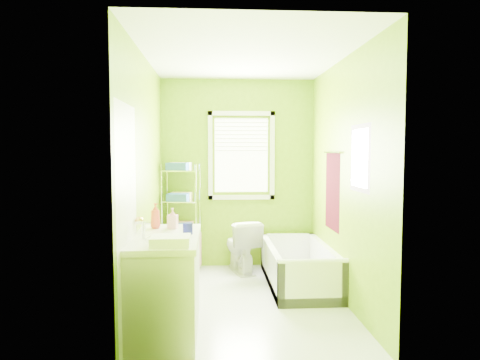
{
  "coord_description": "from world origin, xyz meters",
  "views": [
    {
      "loc": [
        -0.34,
        -4.49,
        1.62
      ],
      "look_at": [
        -0.04,
        0.25,
        1.29
      ],
      "focal_mm": 32.0,
      "sensor_mm": 36.0,
      "label": 1
    }
  ],
  "objects": [
    {
      "name": "ground",
      "position": [
        0.0,
        0.0,
        0.0
      ],
      "size": [
        2.9,
        2.9,
        0.0
      ],
      "primitive_type": "plane",
      "color": "silver",
      "rests_on": "ground"
    },
    {
      "name": "vanity",
      "position": [
        -0.77,
        -0.72,
        0.46
      ],
      "size": [
        0.59,
        1.16,
        1.11
      ],
      "color": "silver",
      "rests_on": "ground"
    },
    {
      "name": "window",
      "position": [
        0.05,
        1.42,
        1.61
      ],
      "size": [
        0.92,
        0.05,
        1.22
      ],
      "color": "white",
      "rests_on": "ground"
    },
    {
      "name": "door",
      "position": [
        -1.04,
        -1.0,
        1.0
      ],
      "size": [
        0.09,
        0.8,
        2.0
      ],
      "color": "white",
      "rests_on": "ground"
    },
    {
      "name": "toilet",
      "position": [
        0.03,
        1.13,
        0.35
      ],
      "size": [
        0.56,
        0.77,
        0.7
      ],
      "primitive_type": "imported",
      "rotation": [
        0.0,
        0.0,
        3.4
      ],
      "color": "white",
      "rests_on": "ground"
    },
    {
      "name": "right_wall_decor",
      "position": [
        1.04,
        -0.02,
        1.32
      ],
      "size": [
        0.04,
        1.48,
        1.17
      ],
      "color": "#3F070F",
      "rests_on": "ground"
    },
    {
      "name": "bathtub",
      "position": [
        0.68,
        0.5,
        0.16
      ],
      "size": [
        0.73,
        1.57,
        0.51
      ],
      "color": "white",
      "rests_on": "ground"
    },
    {
      "name": "room_envelope",
      "position": [
        0.0,
        0.0,
        1.55
      ],
      "size": [
        2.14,
        2.94,
        2.62
      ],
      "color": "#699407",
      "rests_on": "ground"
    },
    {
      "name": "wire_shelf_unit",
      "position": [
        -0.77,
        1.23,
        0.88
      ],
      "size": [
        0.53,
        0.42,
        1.46
      ],
      "color": "silver",
      "rests_on": "ground"
    }
  ]
}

